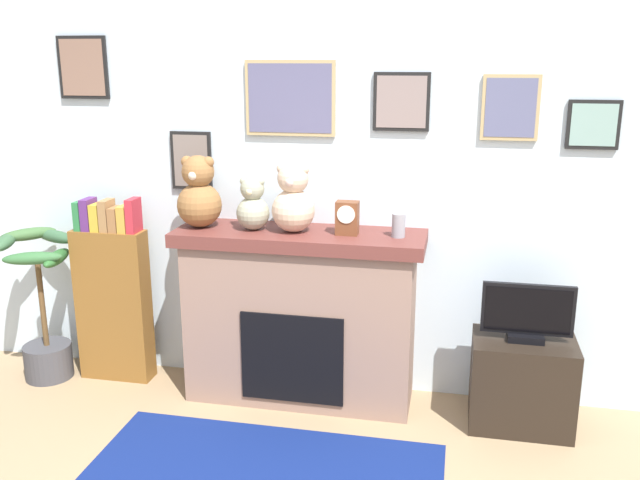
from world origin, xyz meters
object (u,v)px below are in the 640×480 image
tv_stand (522,383)px  mantel_clock (347,218)px  fireplace (300,315)px  television (527,314)px  bookshelf (113,296)px  potted_plant (44,316)px  candle_jar (399,225)px  teddy_bear_grey (293,201)px  teddy_bear_brown (199,195)px  teddy_bear_cream (253,206)px

tv_stand → mantel_clock: bearing=176.8°
fireplace → television: fireplace is taller
bookshelf → fireplace: bearing=-1.0°
fireplace → bookshelf: bookshelf is taller
tv_stand → potted_plant: bearing=180.0°
candle_jar → teddy_bear_grey: (-0.62, -0.00, 0.12)m
television → mantel_clock: size_ratio=2.59×
potted_plant → mantel_clock: 2.16m
bookshelf → teddy_bear_grey: teddy_bear_grey is taller
television → teddy_bear_grey: bearing=177.5°
tv_stand → teddy_bear_brown: teddy_bear_brown is taller
candle_jar → teddy_bear_grey: 0.64m
television → mantel_clock: 1.16m
bookshelf → teddy_bear_brown: bearing=-3.6°
bookshelf → teddy_bear_brown: 0.96m
television → candle_jar: 0.88m
television → mantel_clock: (-1.05, 0.06, 0.50)m
television → teddy_bear_cream: teddy_bear_cream is taller
bookshelf → candle_jar: bookshelf is taller
tv_stand → mantel_clock: mantel_clock is taller
potted_plant → television: 3.08m
television → mantel_clock: bearing=176.7°
mantel_clock → teddy_bear_brown: bearing=180.0°
fireplace → teddy_bear_cream: 0.74m
tv_stand → teddy_bear_brown: 2.21m
teddy_bear_brown → teddy_bear_cream: size_ratio=1.36×
potted_plant → candle_jar: bearing=1.4°
fireplace → television: size_ratio=2.96×
tv_stand → teddy_bear_cream: (-1.62, 0.06, 0.97)m
tv_stand → teddy_bear_grey: teddy_bear_grey is taller
teddy_bear_brown → teddy_bear_cream: bearing=0.0°
tv_stand → teddy_bear_cream: bearing=177.9°
mantel_clock → teddy_bear_brown: 0.92m
television → teddy_bear_grey: 1.49m
mantel_clock → teddy_bear_grey: bearing=179.9°
television → teddy_bear_cream: size_ratio=1.58×
television → tv_stand: bearing=90.0°
potted_plant → television: (3.07, -0.00, 0.26)m
candle_jar → mantel_clock: 0.30m
bookshelf → potted_plant: (-0.46, -0.10, -0.14)m
candle_jar → teddy_bear_brown: bearing=-180.0°
tv_stand → teddy_bear_cream: teddy_bear_cream is taller
fireplace → teddy_bear_cream: bearing=-176.3°
tv_stand → candle_jar: bearing=175.4°
mantel_clock → teddy_bear_cream: teddy_bear_cream is taller
teddy_bear_brown → bookshelf: bearing=176.4°
teddy_bear_cream → teddy_bear_grey: teddy_bear_grey is taller
tv_stand → teddy_bear_grey: size_ratio=1.40×
candle_jar → mantel_clock: (-0.30, -0.00, 0.03)m
teddy_bear_brown → teddy_bear_grey: 0.59m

